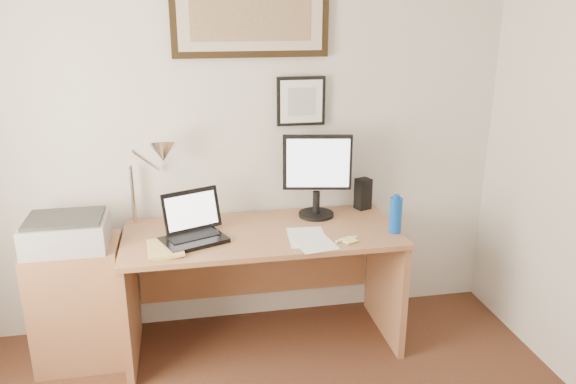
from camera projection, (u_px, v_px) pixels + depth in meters
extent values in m
cube|color=silver|center=(228.00, 135.00, 3.44)|extent=(3.50, 0.02, 2.50)
cube|color=#93603D|center=(80.00, 303.00, 3.26)|extent=(0.50, 0.40, 0.73)
cylinder|color=#0E4AB6|center=(395.00, 215.00, 3.24)|extent=(0.07, 0.07, 0.21)
cylinder|color=#0E4AB6|center=(397.00, 197.00, 3.20)|extent=(0.04, 0.04, 0.02)
cube|color=black|center=(363.00, 194.00, 3.62)|extent=(0.11, 0.10, 0.20)
cube|color=white|center=(307.00, 237.00, 3.20)|extent=(0.23, 0.32, 0.00)
cube|color=white|center=(313.00, 242.00, 3.13)|extent=(0.25, 0.32, 0.00)
cube|color=#F7EB75|center=(349.00, 240.00, 3.14)|extent=(0.10, 0.10, 0.01)
cylinder|color=white|center=(346.00, 239.00, 3.15)|extent=(0.14, 0.06, 0.02)
imported|color=#D7B965|center=(147.00, 251.00, 3.00)|extent=(0.21, 0.27, 0.02)
cube|color=#93603D|center=(262.00, 234.00, 3.28)|extent=(1.60, 0.70, 0.03)
cube|color=#93603D|center=(131.00, 303.00, 3.26)|extent=(0.04, 0.65, 0.72)
cube|color=#93603D|center=(385.00, 280.00, 3.54)|extent=(0.04, 0.65, 0.72)
cube|color=#93603D|center=(256.00, 255.00, 3.68)|extent=(1.50, 0.03, 0.55)
cube|color=black|center=(194.00, 240.00, 3.13)|extent=(0.41, 0.35, 0.02)
cube|color=black|center=(193.00, 236.00, 3.15)|extent=(0.31, 0.23, 0.00)
cube|color=black|center=(192.00, 210.00, 3.22)|extent=(0.34, 0.20, 0.23)
cube|color=white|center=(192.00, 211.00, 3.21)|extent=(0.30, 0.16, 0.18)
cylinder|color=black|center=(316.00, 214.00, 3.52)|extent=(0.22, 0.22, 0.02)
cylinder|color=black|center=(316.00, 202.00, 3.50)|extent=(0.04, 0.04, 0.14)
cube|color=black|center=(317.00, 162.00, 3.41)|extent=(0.42, 0.11, 0.34)
cube|color=white|center=(318.00, 163.00, 3.39)|extent=(0.37, 0.07, 0.30)
cube|color=#ACACAF|center=(66.00, 234.00, 3.09)|extent=(0.44, 0.34, 0.16)
cube|color=#303030|center=(64.00, 218.00, 3.07)|extent=(0.40, 0.30, 0.02)
cylinder|color=silver|center=(133.00, 194.00, 3.36)|extent=(0.02, 0.02, 0.36)
cylinder|color=silver|center=(146.00, 161.00, 3.26)|extent=(0.15, 0.23, 0.19)
cone|color=silver|center=(163.00, 152.00, 3.20)|extent=(0.16, 0.18, 0.15)
cube|color=black|center=(251.00, 16.00, 3.22)|extent=(0.92, 0.03, 0.47)
cube|color=beige|center=(251.00, 16.00, 3.21)|extent=(0.84, 0.01, 0.39)
cube|color=#7C6348|center=(251.00, 16.00, 3.20)|extent=(0.70, 0.00, 0.28)
cube|color=black|center=(301.00, 101.00, 3.43)|extent=(0.30, 0.02, 0.30)
cube|color=white|center=(301.00, 102.00, 3.42)|extent=(0.26, 0.00, 0.26)
cube|color=#AAAEB3|center=(302.00, 102.00, 3.42)|extent=(0.17, 0.00, 0.17)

